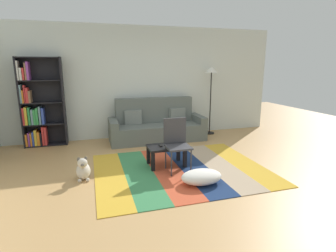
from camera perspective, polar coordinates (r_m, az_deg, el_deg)
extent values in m
plane|color=tan|center=(4.59, 2.15, -9.77)|extent=(14.00, 14.00, 0.00)
cube|color=silver|center=(6.71, -4.85, 9.33)|extent=(6.80, 0.10, 2.70)
cube|color=gold|center=(4.45, -12.40, -10.79)|extent=(0.48, 2.33, 0.01)
cube|color=#387F4C|center=(4.50, -6.15, -10.26)|extent=(0.48, 2.33, 0.01)
cube|color=#C64C2D|center=(4.60, -0.14, -9.64)|extent=(0.48, 2.33, 0.01)
cube|color=navy|center=(4.75, 5.53, -8.95)|extent=(0.48, 2.33, 0.01)
cube|color=tan|center=(4.95, 10.79, -8.23)|extent=(0.48, 2.33, 0.01)
cube|color=gold|center=(5.18, 15.59, -7.51)|extent=(0.48, 2.33, 0.01)
cube|color=#59605B|center=(6.35, -2.25, -1.38)|extent=(1.90, 0.80, 0.40)
cube|color=#59605B|center=(6.53, -2.95, 3.51)|extent=(1.90, 0.20, 0.60)
cube|color=#59605B|center=(6.16, -11.67, -1.32)|extent=(0.18, 0.80, 0.56)
cube|color=#59605B|center=(6.65, 6.45, -0.06)|extent=(0.18, 0.80, 0.56)
cube|color=slate|center=(6.33, -7.52, 1.83)|extent=(0.42, 0.19, 0.36)
cube|color=slate|center=(6.59, 1.97, 2.37)|extent=(0.42, 0.19, 0.36)
cube|color=black|center=(6.51, -29.16, 4.31)|extent=(0.04, 0.28, 1.95)
cube|color=black|center=(6.38, -21.57, 4.90)|extent=(0.04, 0.28, 1.95)
cube|color=black|center=(6.56, -25.24, 4.78)|extent=(0.90, 0.01, 1.95)
cube|color=black|center=(6.62, -24.60, -3.60)|extent=(0.86, 0.28, 0.02)
cube|color=black|center=(6.51, -25.00, 0.45)|extent=(0.86, 0.28, 0.02)
cube|color=black|center=(6.43, -25.41, 4.61)|extent=(0.86, 0.28, 0.02)
cube|color=black|center=(6.39, -25.83, 8.86)|extent=(0.86, 0.28, 0.02)
cube|color=black|center=(6.38, -26.26, 13.14)|extent=(0.86, 0.28, 0.02)
cube|color=orange|center=(6.62, -28.13, -2.67)|extent=(0.04, 0.19, 0.27)
cube|color=purple|center=(6.62, -27.69, -2.47)|extent=(0.03, 0.22, 0.30)
cube|color=orange|center=(6.61, -27.32, -2.50)|extent=(0.03, 0.22, 0.29)
cube|color=#334CB2|center=(6.61, -26.97, -2.38)|extent=(0.03, 0.23, 0.31)
cube|color=gold|center=(6.60, -26.55, -2.18)|extent=(0.05, 0.24, 0.35)
cube|color=orange|center=(6.59, -26.04, -2.35)|extent=(0.05, 0.24, 0.30)
cube|color=black|center=(6.56, -25.66, -2.49)|extent=(0.03, 0.18, 0.28)
cube|color=red|center=(6.55, -25.29, -1.85)|extent=(0.04, 0.21, 0.42)
cube|color=red|center=(6.54, -24.84, -1.86)|extent=(0.05, 0.21, 0.41)
cube|color=red|center=(6.51, -28.65, 1.83)|extent=(0.04, 0.18, 0.37)
cube|color=gold|center=(6.52, -28.18, 1.97)|extent=(0.05, 0.23, 0.39)
cube|color=green|center=(6.50, -27.68, 1.95)|extent=(0.04, 0.21, 0.38)
cube|color=#668C99|center=(6.48, -27.20, 1.78)|extent=(0.04, 0.18, 0.34)
cube|color=green|center=(6.49, -26.75, 1.80)|extent=(0.05, 0.23, 0.33)
cube|color=green|center=(6.49, -26.31, 2.00)|extent=(0.05, 0.25, 0.36)
cube|color=#668C99|center=(6.48, -25.82, 2.15)|extent=(0.04, 0.25, 0.39)
cube|color=#334CB2|center=(6.47, -25.32, 2.04)|extent=(0.05, 0.23, 0.36)
cube|color=#668C99|center=(6.47, -29.08, 6.09)|extent=(0.04, 0.22, 0.39)
cube|color=orange|center=(6.47, -28.71, 5.64)|extent=(0.03, 0.24, 0.28)
cube|color=red|center=(6.42, -28.48, 6.08)|extent=(0.03, 0.17, 0.38)
cube|color=red|center=(6.42, -28.06, 5.87)|extent=(0.05, 0.18, 0.32)
cube|color=#8C6647|center=(6.44, -27.59, 5.64)|extent=(0.04, 0.22, 0.26)
cube|color=silver|center=(6.41, -29.65, 10.36)|extent=(0.03, 0.16, 0.40)
cube|color=silver|center=(6.41, -29.12, 9.78)|extent=(0.04, 0.19, 0.26)
cube|color=red|center=(6.39, -28.70, 9.80)|extent=(0.04, 0.17, 0.25)
cube|color=#8C6647|center=(6.40, -28.30, 10.31)|extent=(0.03, 0.21, 0.36)
cube|color=purple|center=(6.41, -27.92, 10.46)|extent=(0.04, 0.25, 0.38)
cube|color=black|center=(4.72, -0.38, -4.55)|extent=(0.66, 0.44, 0.04)
cube|color=black|center=(4.55, -3.27, -7.68)|extent=(0.06, 0.06, 0.33)
cube|color=black|center=(4.70, 3.65, -6.97)|extent=(0.06, 0.06, 0.33)
cube|color=black|center=(4.87, -4.25, -6.25)|extent=(0.06, 0.06, 0.33)
cube|color=black|center=(5.02, 2.24, -5.64)|extent=(0.06, 0.06, 0.33)
ellipsoid|color=white|center=(4.13, 7.23, -10.82)|extent=(0.64, 0.42, 0.21)
ellipsoid|color=beige|center=(4.48, -17.80, -9.23)|extent=(0.22, 0.30, 0.26)
sphere|color=beige|center=(4.32, -17.98, -7.60)|extent=(0.15, 0.15, 0.15)
ellipsoid|color=#5B5750|center=(4.27, -17.98, -8.00)|extent=(0.06, 0.07, 0.05)
ellipsoid|color=#5B5750|center=(4.32, -18.72, -6.89)|extent=(0.05, 0.04, 0.08)
ellipsoid|color=#5B5750|center=(4.32, -17.32, -6.81)|extent=(0.05, 0.04, 0.08)
sphere|color=beige|center=(4.40, -18.52, -11.14)|extent=(0.06, 0.06, 0.06)
sphere|color=beige|center=(4.39, -16.93, -11.05)|extent=(0.06, 0.06, 0.06)
cylinder|color=black|center=(7.12, 8.89, -1.49)|extent=(0.26, 0.26, 0.02)
cylinder|color=black|center=(6.96, 9.12, 4.87)|extent=(0.03, 0.03, 1.57)
cone|color=white|center=(6.90, 9.38, 11.91)|extent=(0.32, 0.32, 0.14)
cube|color=black|center=(4.72, -1.59, -4.18)|extent=(0.05, 0.15, 0.02)
cube|color=#38383D|center=(4.44, 2.20, -4.53)|extent=(0.40, 0.40, 0.03)
cube|color=#38383D|center=(4.54, 1.50, -0.98)|extent=(0.40, 0.03, 0.44)
cylinder|color=#38383D|center=(4.31, 0.75, -8.27)|extent=(0.02, 0.02, 0.42)
cylinder|color=#38383D|center=(4.42, 5.00, -7.78)|extent=(0.02, 0.02, 0.42)
cylinder|color=#38383D|center=(4.62, -0.52, -6.80)|extent=(0.02, 0.02, 0.42)
cylinder|color=#38383D|center=(4.72, 3.47, -6.38)|extent=(0.02, 0.02, 0.42)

